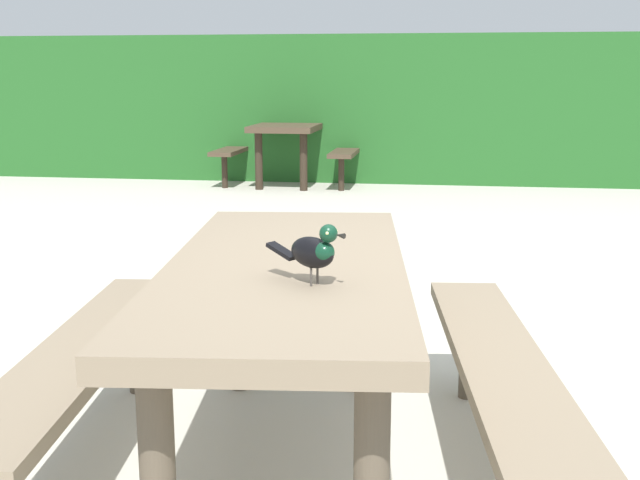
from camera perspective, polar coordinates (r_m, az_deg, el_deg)
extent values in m
plane|color=beige|center=(2.91, 6.31, -15.36)|extent=(60.00, 60.00, 0.00)
cube|color=#235B23|center=(10.73, 8.16, 9.63)|extent=(28.00, 2.32, 1.80)
cube|color=#84725B|center=(2.55, -2.45, -2.25)|extent=(0.94, 1.87, 0.07)
cylinder|color=brown|center=(3.35, -5.94, -5.36)|extent=(0.09, 0.09, 0.67)
cylinder|color=brown|center=(3.32, 3.23, -5.50)|extent=(0.09, 0.09, 0.67)
cube|color=#84725B|center=(2.78, -17.06, -7.80)|extent=(0.46, 1.73, 0.05)
cylinder|color=brown|center=(3.43, -13.29, -7.69)|extent=(0.07, 0.07, 0.39)
cube|color=#84725B|center=(2.67, 12.90, -8.39)|extent=(0.46, 1.73, 0.05)
cylinder|color=brown|center=(3.34, 10.76, -8.11)|extent=(0.07, 0.07, 0.39)
ellipsoid|color=black|center=(2.22, -0.57, -0.91)|extent=(0.16, 0.14, 0.09)
ellipsoid|color=#0F3823|center=(2.20, 0.24, -0.90)|extent=(0.09, 0.09, 0.06)
sphere|color=#0F3823|center=(2.17, 0.62, 0.48)|extent=(0.05, 0.05, 0.05)
sphere|color=#EAE08C|center=(2.18, 1.19, 0.65)|extent=(0.01, 0.01, 0.01)
sphere|color=#EAE08C|center=(2.15, 0.53, 0.50)|extent=(0.01, 0.01, 0.01)
cone|color=black|center=(2.15, 1.46, 0.34)|extent=(0.03, 0.03, 0.02)
cube|color=black|center=(2.31, -2.82, -0.80)|extent=(0.10, 0.08, 0.04)
cylinder|color=#47423D|center=(2.25, -0.18, -2.57)|extent=(0.01, 0.01, 0.05)
cylinder|color=#47423D|center=(2.23, -0.65, -2.71)|extent=(0.01, 0.01, 0.05)
cube|color=#473828|center=(9.77, -2.02, 8.36)|extent=(0.79, 1.81, 0.07)
cylinder|color=#2E241A|center=(10.45, 0.19, 6.57)|extent=(0.09, 0.09, 0.67)
cylinder|color=#2E241A|center=(10.54, -2.68, 6.61)|extent=(0.09, 0.09, 0.67)
cylinder|color=#2E241A|center=(9.07, -1.21, 5.73)|extent=(0.09, 0.09, 0.67)
cylinder|color=#2E241A|center=(9.18, -4.49, 5.77)|extent=(0.09, 0.09, 0.67)
cube|color=#473828|center=(9.69, 2.09, 6.61)|extent=(0.30, 1.71, 0.05)
cylinder|color=#2E241A|center=(10.34, 2.53, 5.72)|extent=(0.07, 0.07, 0.39)
cylinder|color=#2E241A|center=(9.08, 1.57, 4.85)|extent=(0.07, 0.07, 0.39)
cube|color=#473828|center=(9.96, -5.98, 6.70)|extent=(0.30, 1.71, 0.05)
cylinder|color=#2E241A|center=(10.60, -5.05, 5.84)|extent=(0.07, 0.07, 0.39)
cylinder|color=#2E241A|center=(9.37, -6.98, 4.98)|extent=(0.07, 0.07, 0.39)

